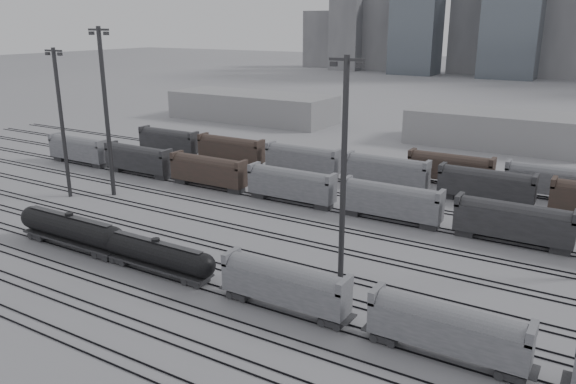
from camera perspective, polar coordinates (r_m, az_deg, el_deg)
The scene contains 13 objects.
ground at distance 62.19m, azimuth -7.78°, elevation -10.23°, with size 900.00×900.00×0.00m, color #ABABB0.
tracks at distance 75.25m, azimuth 0.57°, elevation -5.04°, with size 220.00×71.50×0.16m.
tank_car_a at distance 77.80m, azimuth -21.20°, elevation -3.48°, with size 18.42×3.07×4.55m.
tank_car_b at distance 67.24m, azimuth -13.20°, elevation -6.15°, with size 16.69×2.78×4.12m.
hopper_car_a at distance 57.03m, azimuth -0.35°, elevation -9.25°, with size 13.85×2.75×4.95m.
hopper_car_b at distance 51.43m, azimuth 15.91°, elevation -13.07°, with size 13.86×2.75×4.96m.
light_mast_a at distance 98.72m, azimuth -22.02°, elevation 6.78°, with size 3.90×0.62×24.38m.
light_mast_b at distance 96.90m, azimuth -18.01°, elevation 8.04°, with size 4.42×0.71×27.60m.
light_mast_c at distance 61.23m, azimuth 5.69°, elevation 2.69°, with size 4.00×0.64×24.99m.
bg_string_near at distance 83.49m, azimuth 10.40°, elevation -1.10°, with size 151.00×3.00×5.60m.
bg_string_mid at distance 95.76m, azimuth 19.46°, elevation 0.53°, with size 151.00×3.00×5.60m.
warehouse_left at distance 169.23m, azimuth -3.66°, elevation 8.64°, with size 50.00×18.00×8.00m, color #939396.
warehouse_mid at distance 142.07m, azimuth 20.42°, elevation 6.03°, with size 40.00×18.00×8.00m, color #939396.
Camera 1 is at (35.38, -42.68, 28.19)m, focal length 35.00 mm.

